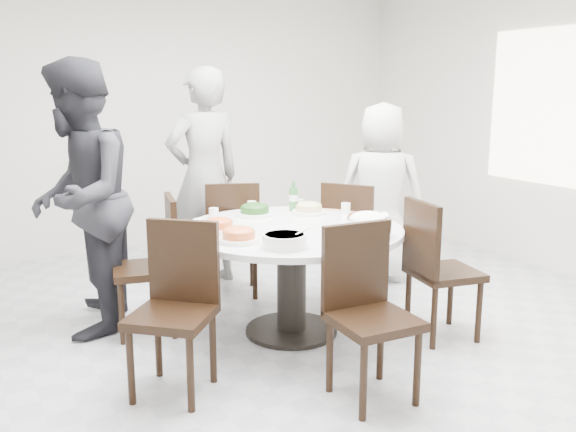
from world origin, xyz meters
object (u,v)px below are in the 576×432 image
chair_sw (171,312)px  diner_right (381,193)px  rice_bowl (369,228)px  soup_bowl (284,241)px  beverage_bottle (293,196)px  dining_table (292,281)px  chair_nw (145,266)px  diner_middle (204,177)px  chair_se (445,269)px  chair_ne (354,239)px  chair_n (232,238)px  diner_left (80,199)px  chair_s (374,316)px

chair_sw → diner_right: diner_right is taller
rice_bowl → chair_sw: bearing=178.7°
soup_bowl → beverage_bottle: size_ratio=1.15×
dining_table → chair_nw: 1.01m
chair_nw → diner_middle: bearing=150.3°
chair_se → rice_bowl: chair_se is taller
chair_ne → chair_n: 0.99m
dining_table → diner_left: size_ratio=0.80×
chair_nw → diner_middle: size_ratio=0.51×
diner_middle → rice_bowl: (0.39, -1.83, -0.11)m
chair_sw → chair_ne: bearing=67.5°
chair_s → rice_bowl: (0.36, 0.55, 0.34)m
chair_ne → rice_bowl: 1.09m
chair_se → diner_right: bearing=-7.3°
dining_table → chair_s: bearing=-93.6°
chair_s → diner_left: diner_left is taller
rice_bowl → chair_ne: bearing=59.8°
diner_left → beverage_bottle: diner_left is taller
chair_s → diner_right: bearing=54.5°
chair_s → beverage_bottle: 1.61m
chair_se → rice_bowl: size_ratio=3.38×
diner_right → rice_bowl: (-0.99, -1.16, 0.03)m
chair_s → chair_n: bearing=91.4°
chair_ne → chair_n: same height
chair_nw → rice_bowl: 1.55m
chair_s → chair_se: (0.94, 0.47, 0.00)m
diner_right → diner_middle: diner_middle is taller
chair_s → soup_bowl: 0.70m
chair_n → chair_ne: bearing=169.3°
diner_left → beverage_bottle: size_ratio=8.22×
chair_se → diner_middle: diner_middle is taller
chair_n → soup_bowl: 1.45m
chair_se → soup_bowl: bearing=95.1°
chair_nw → chair_s: bearing=40.5°
diner_left → diner_right: bearing=110.1°
diner_right → beverage_bottle: 1.01m
chair_n → diner_left: size_ratio=0.51×
chair_s → beverage_bottle: bearing=79.3°
beverage_bottle → rice_bowl: bearing=-89.9°
chair_ne → chair_sw: bearing=79.3°
chair_n → diner_right: (1.31, -0.26, 0.30)m
diner_middle → chair_se: bearing=112.7°
dining_table → chair_n: bearing=91.3°
diner_middle → rice_bowl: size_ratio=6.58×
chair_se → beverage_bottle: size_ratio=4.17×
diner_right → soup_bowl: size_ratio=5.92×
chair_ne → diner_middle: diner_middle is taller
chair_nw → diner_right: diner_right is taller
dining_table → beverage_bottle: bearing=59.5°
chair_se → rice_bowl: bearing=92.2°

